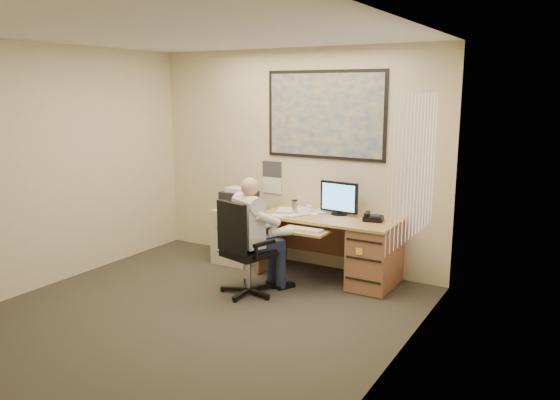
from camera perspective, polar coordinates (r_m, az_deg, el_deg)
The scene contains 8 objects.
room_shell at distance 5.07m, azimuth -10.82°, elevation 1.61°, with size 4.00×4.50×2.70m.
desk at distance 6.35m, azimuth 7.96°, elevation -4.72°, with size 1.60×0.97×1.13m.
world_map at distance 6.64m, azimuth 4.71°, elevation 8.85°, with size 1.56×0.03×1.06m, color #1E4C93.
wall_calendar at distance 7.09m, azimuth -0.85°, elevation 2.38°, with size 0.28×0.01×0.42m, color white.
window_blinds at distance 4.79m, azimuth 13.97°, elevation 3.33°, with size 0.06×1.40×1.30m, color beige, non-canonical shape.
filing_cabinet at distance 7.11m, azimuth -4.24°, elevation -3.09°, with size 0.50×0.60×0.97m.
office_chair at distance 5.96m, azimuth -3.49°, elevation -7.07°, with size 0.76×0.76×1.05m.
person at distance 5.93m, azimuth -3.21°, elevation -3.78°, with size 0.52×0.75×1.28m, color silver, non-canonical shape.
Camera 1 is at (3.29, -3.76, 2.20)m, focal length 35.00 mm.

